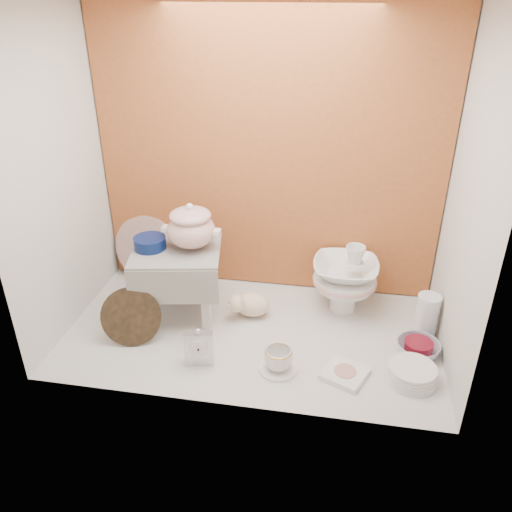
{
  "coord_description": "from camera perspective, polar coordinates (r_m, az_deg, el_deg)",
  "views": [
    {
      "loc": [
        0.38,
        -2.04,
        1.54
      ],
      "look_at": [
        0.02,
        0.02,
        0.42
      ],
      "focal_mm": 36.39,
      "sensor_mm": 36.0,
      "label": 1
    }
  ],
  "objects": [
    {
      "name": "crystal_bowl",
      "position": [
        2.55,
        17.4,
        -9.68
      ],
      "size": [
        0.21,
        0.21,
        0.06
      ],
      "primitive_type": "imported",
      "rotation": [
        0.0,
        0.0,
        0.07
      ],
      "color": "silver",
      "rests_on": "ground"
    },
    {
      "name": "dinner_plate_stack",
      "position": [
        2.39,
        16.78,
        -12.26
      ],
      "size": [
        0.28,
        0.28,
        0.07
      ],
      "primitive_type": "cylinder",
      "rotation": [
        0.0,
        0.0,
        0.35
      ],
      "color": "white",
      "rests_on": "ground"
    },
    {
      "name": "cobalt_bowl",
      "position": [
        2.59,
        -11.58,
        1.43
      ],
      "size": [
        0.17,
        0.17,
        0.06
      ],
      "primitive_type": "cylinder",
      "rotation": [
        0.0,
        0.0,
        -0.08
      ],
      "color": "#0A1B4D",
      "rests_on": "step_stool"
    },
    {
      "name": "teacup_saucer",
      "position": [
        2.37,
        2.44,
        -12.26
      ],
      "size": [
        0.19,
        0.19,
        0.01
      ],
      "primitive_type": "cylinder",
      "rotation": [
        0.0,
        0.0,
        -0.14
      ],
      "color": "white",
      "rests_on": "ground"
    },
    {
      "name": "step_stool",
      "position": [
        2.65,
        -8.51,
        -2.91
      ],
      "size": [
        0.49,
        0.44,
        0.37
      ],
      "primitive_type": null,
      "rotation": [
        0.0,
        0.0,
        0.18
      ],
      "color": "silver",
      "rests_on": "ground"
    },
    {
      "name": "plush_pig",
      "position": [
        2.67,
        -0.45,
        -5.33
      ],
      "size": [
        0.26,
        0.21,
        0.14
      ],
      "primitive_type": "ellipsoid",
      "rotation": [
        0.0,
        0.0,
        0.23
      ],
      "color": "beige",
      "rests_on": "ground"
    },
    {
      "name": "blue_white_vase",
      "position": [
        2.85,
        -8.7,
        -2.1
      ],
      "size": [
        0.25,
        0.25,
        0.24
      ],
      "primitive_type": "imported",
      "rotation": [
        0.0,
        0.0,
        0.1
      ],
      "color": "white",
      "rests_on": "ground"
    },
    {
      "name": "gold_rim_teacup",
      "position": [
        2.33,
        2.47,
        -11.22
      ],
      "size": [
        0.15,
        0.15,
        0.1
      ],
      "primitive_type": "imported",
      "rotation": [
        0.0,
        0.0,
        -0.17
      ],
      "color": "white",
      "rests_on": "teacup_saucer"
    },
    {
      "name": "porcelain_tower",
      "position": [
        2.7,
        9.75,
        -2.36
      ],
      "size": [
        0.33,
        0.33,
        0.38
      ],
      "primitive_type": null,
      "rotation": [
        0.0,
        0.0,
        0.01
      ],
      "color": "white",
      "rests_on": "ground"
    },
    {
      "name": "soup_tureen",
      "position": [
        2.53,
        -7.18,
        3.31
      ],
      "size": [
        0.33,
        0.33,
        0.24
      ],
      "primitive_type": null,
      "rotation": [
        0.0,
        0.0,
        -0.23
      ],
      "color": "white",
      "rests_on": "step_stool"
    },
    {
      "name": "ground",
      "position": [
        2.59,
        -0.52,
        -8.41
      ],
      "size": [
        1.8,
        1.8,
        0.0
      ],
      "primitive_type": "plane",
      "color": "silver",
      "rests_on": "ground"
    },
    {
      "name": "floral_platter",
      "position": [
        3.02,
        -11.99,
        0.86
      ],
      "size": [
        0.39,
        0.14,
        0.37
      ],
      "primitive_type": null,
      "rotation": [
        0.0,
        0.0,
        -0.1
      ],
      "color": "beige",
      "rests_on": "ground"
    },
    {
      "name": "lacquer_tray",
      "position": [
        2.53,
        -13.58,
        -6.51
      ],
      "size": [
        0.3,
        0.18,
        0.27
      ],
      "primitive_type": null,
      "rotation": [
        0.0,
        0.0,
        0.24
      ],
      "color": "black",
      "rests_on": "ground"
    },
    {
      "name": "lattice_dish",
      "position": [
        2.36,
        9.74,
        -12.61
      ],
      "size": [
        0.23,
        0.23,
        0.02
      ],
      "primitive_type": "cube",
      "rotation": [
        0.0,
        0.0,
        -0.42
      ],
      "color": "white",
      "rests_on": "ground"
    },
    {
      "name": "niche_shell",
      "position": [
        2.34,
        0.2,
        13.01
      ],
      "size": [
        1.86,
        1.03,
        1.53
      ],
      "color": "#B3582C",
      "rests_on": "ground"
    },
    {
      "name": "mantel_clock",
      "position": [
        2.36,
        -6.3,
        -9.86
      ],
      "size": [
        0.13,
        0.07,
        0.19
      ],
      "primitive_type": "cube",
      "rotation": [
        0.0,
        0.0,
        0.2
      ],
      "color": "silver",
      "rests_on": "ground"
    },
    {
      "name": "clear_glass_vase",
      "position": [
        2.64,
        18.24,
        -6.25
      ],
      "size": [
        0.12,
        0.12,
        0.22
      ],
      "primitive_type": "cylinder",
      "rotation": [
        0.0,
        0.0,
        0.12
      ],
      "color": "silver",
      "rests_on": "ground"
    }
  ]
}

